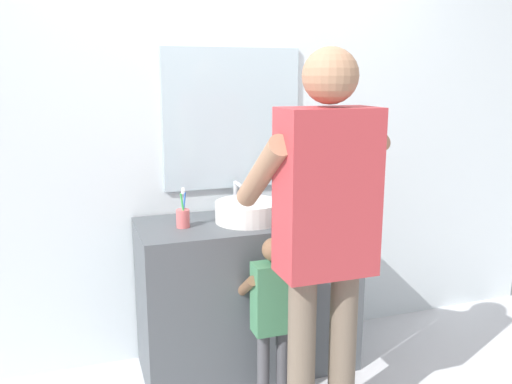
{
  "coord_description": "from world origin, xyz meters",
  "views": [
    {
      "loc": [
        -0.87,
        -2.38,
        1.65
      ],
      "look_at": [
        0.0,
        0.15,
        1.06
      ],
      "focal_mm": 37.47,
      "sensor_mm": 36.0,
      "label": 1
    }
  ],
  "objects": [
    {
      "name": "sink_basin",
      "position": [
        0.0,
        0.28,
        0.92
      ],
      "size": [
        0.36,
        0.36,
        0.11
      ],
      "color": "silver",
      "rests_on": "vanity_cabinet"
    },
    {
      "name": "child_toddler",
      "position": [
        0.0,
        -0.1,
        0.53
      ],
      "size": [
        0.27,
        0.27,
        0.89
      ],
      "color": "#47474C",
      "rests_on": "ground"
    },
    {
      "name": "back_wall",
      "position": [
        0.0,
        0.62,
        1.35
      ],
      "size": [
        4.4,
        0.1,
        2.7
      ],
      "color": "silver",
      "rests_on": "ground"
    },
    {
      "name": "vanity_cabinet",
      "position": [
        0.0,
        0.3,
        0.43
      ],
      "size": [
        1.18,
        0.54,
        0.87
      ],
      "primitive_type": "cube",
      "color": "#4C5156",
      "rests_on": "ground"
    },
    {
      "name": "faucet",
      "position": [
        0.0,
        0.5,
        0.95
      ],
      "size": [
        0.18,
        0.14,
        0.18
      ],
      "color": "#B7BABF",
      "rests_on": "vanity_cabinet"
    },
    {
      "name": "toothbrush_cup",
      "position": [
        -0.36,
        0.28,
        0.92
      ],
      "size": [
        0.07,
        0.07,
        0.21
      ],
      "color": "#D86666",
      "rests_on": "vanity_cabinet"
    },
    {
      "name": "adult_parent",
      "position": [
        0.12,
        -0.4,
        1.06
      ],
      "size": [
        0.54,
        0.57,
        1.76
      ],
      "color": "#6B5B4C",
      "rests_on": "ground"
    }
  ]
}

